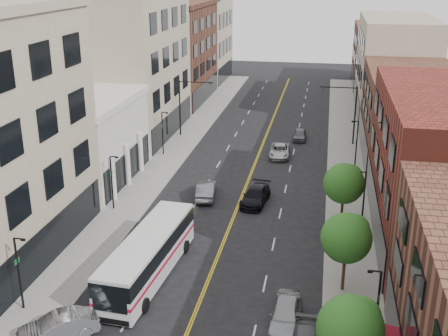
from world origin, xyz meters
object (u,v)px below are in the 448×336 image
Objects in this scene: car_parked_far at (286,315)px; car_lane_b at (280,151)px; city_bus at (148,254)px; car_lane_c at (300,135)px; car_lane_a at (256,196)px; car_angle_b at (58,327)px; car_lane_behind at (206,190)px.

car_parked_far is 0.96× the size of car_lane_b.
city_bus is 36.73m from car_lane_c.
car_lane_b is (0.97, 14.07, -0.05)m from car_lane_a.
car_lane_behind is at bearing 132.64° from car_angle_b.
car_parked_far is at bearing -70.28° from car_lane_a.
car_lane_b is 7.38m from car_lane_c.
car_lane_a is at bearing -97.87° from car_lane_c.
car_angle_b is 0.98× the size of car_lane_behind.
car_lane_behind is 0.96× the size of car_lane_b.
city_bus is at bearing -103.70° from car_lane_c.
car_angle_b is 0.95× the size of car_lane_b.
car_lane_a is at bearing 120.98° from car_angle_b.
city_bus is 15.63m from car_lane_a.
car_lane_b is (-3.33, 32.60, -0.12)m from car_parked_far.
city_bus is 2.69× the size of car_angle_b.
car_lane_a is (5.74, 14.49, -1.12)m from city_bus.
city_bus reaches higher than car_lane_c.
car_lane_c is (8.63, 35.68, -1.19)m from city_bus.
car_parked_far reaches higher than car_angle_b.
city_bus reaches higher than car_lane_a.
city_bus is at bearing -104.96° from car_lane_a.
car_lane_c is at bearing 88.88° from car_lane_a.
city_bus is 8.41m from car_angle_b.
car_lane_a reaches higher than car_lane_b.
car_lane_behind reaches higher than car_angle_b.
car_lane_behind reaches higher than car_lane_b.
car_lane_a is at bearing 72.61° from city_bus.
car_parked_far is 1.21× the size of car_lane_c.
city_bus is at bearing 159.11° from car_parked_far.
car_parked_far is 1.00× the size of car_lane_behind.
car_lane_behind is at bearing -110.53° from car_lane_c.
car_lane_b is at bearing 127.59° from car_angle_b.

